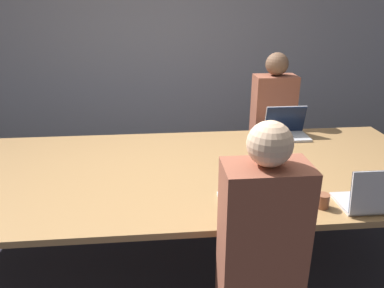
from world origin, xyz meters
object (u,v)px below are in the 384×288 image
object	(u,v)px
person_near_midright	(260,264)
stapler	(226,172)
cup_near_right	(323,201)
laptop_far_right	(286,128)
laptop_near_midright	(250,195)
person_far_right	(272,128)
laptop_near_right	(370,198)

from	to	relation	value
person_near_midright	stapler	xyz separation A→B (m)	(-0.02, 0.81, 0.11)
cup_near_right	laptop_far_right	bearing A→B (deg)	81.32
person_near_midright	laptop_far_right	xyz separation A→B (m)	(0.64, 1.54, 0.16)
cup_near_right	stapler	size ratio (longest dim) A/B	0.54
cup_near_right	laptop_far_right	size ratio (longest dim) A/B	0.24
laptop_near_midright	cup_near_right	distance (m)	0.42
laptop_near_midright	person_near_midright	distance (m)	0.45
person_far_right	person_near_midright	bearing A→B (deg)	-108.14
cup_near_right	person_far_right	world-z (taller)	person_far_right
laptop_far_right	person_far_right	size ratio (longest dim) A/B	0.25
person_near_midright	laptop_far_right	size ratio (longest dim) A/B	4.00
laptop_far_right	stapler	bearing A→B (deg)	-132.23
laptop_near_right	cup_near_right	xyz separation A→B (m)	(-0.26, 0.05, -0.03)
laptop_near_midright	person_far_right	size ratio (longest dim) A/B	0.25
laptop_far_right	stapler	distance (m)	0.99
laptop_near_midright	person_far_right	distance (m)	1.68
laptop_near_right	laptop_far_right	bearing A→B (deg)	-86.48
person_far_right	laptop_near_midright	bearing A→B (deg)	-111.20
stapler	person_far_right	bearing A→B (deg)	76.62
person_near_midright	laptop_far_right	bearing A→B (deg)	-112.45
laptop_near_midright	laptop_far_right	distance (m)	1.27
cup_near_right	stapler	distance (m)	0.67
stapler	laptop_near_right	bearing A→B (deg)	-17.88
laptop_near_midright	cup_near_right	bearing A→B (deg)	171.10
stapler	laptop_far_right	bearing A→B (deg)	64.41
person_near_midright	person_far_right	xyz separation A→B (m)	(0.65, 1.98, 0.01)
laptop_near_midright	cup_near_right	world-z (taller)	laptop_near_midright
cup_near_right	person_near_midright	bearing A→B (deg)	-142.31
laptop_near_right	laptop_far_right	distance (m)	1.24
person_near_midright	laptop_near_right	size ratio (longest dim) A/B	4.60
person_near_midright	stapler	size ratio (longest dim) A/B	9.16
cup_near_right	laptop_far_right	distance (m)	1.21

